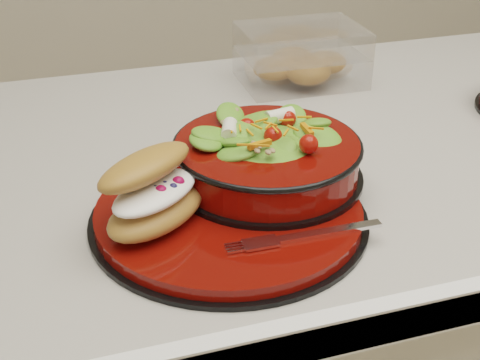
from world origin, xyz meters
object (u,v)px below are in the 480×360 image
object	(u,v)px
salad_bowl	(267,152)
croissant	(154,192)
dinner_plate	(230,213)
island_counter	(344,356)
fork	(308,235)
pastry_box	(301,57)

from	to	relation	value
salad_bowl	croissant	distance (m)	0.16
salad_bowl	dinner_plate	bearing A→B (deg)	-141.41
island_counter	fork	world-z (taller)	fork
salad_bowl	croissant	world-z (taller)	salad_bowl
island_counter	pastry_box	size ratio (longest dim) A/B	6.06
croissant	fork	bearing A→B (deg)	-65.02
dinner_plate	pastry_box	size ratio (longest dim) A/B	1.57
island_counter	croissant	distance (m)	0.64
island_counter	pastry_box	world-z (taller)	pastry_box
dinner_plate	croissant	distance (m)	0.10
salad_bowl	fork	bearing A→B (deg)	-90.14
salad_bowl	croissant	bearing A→B (deg)	-159.21
dinner_plate	salad_bowl	xyz separation A→B (m)	(0.06, 0.05, 0.05)
island_counter	fork	xyz separation A→B (m)	(-0.20, -0.26, 0.47)
dinner_plate	salad_bowl	distance (m)	0.09
dinner_plate	croissant	world-z (taller)	croissant
dinner_plate	fork	distance (m)	0.10
dinner_plate	island_counter	bearing A→B (deg)	33.10
island_counter	fork	size ratio (longest dim) A/B	7.98
island_counter	pastry_box	bearing A→B (deg)	94.79
dinner_plate	croissant	bearing A→B (deg)	-175.61
island_counter	dinner_plate	size ratio (longest dim) A/B	3.87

